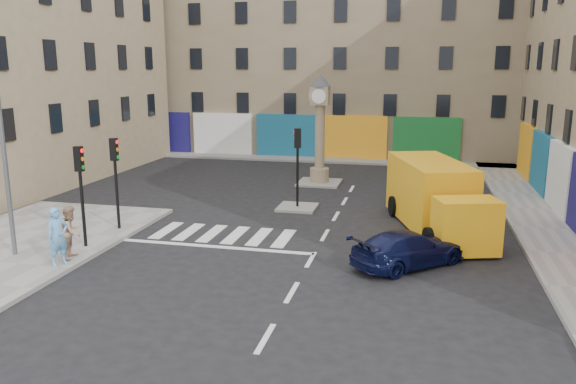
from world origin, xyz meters
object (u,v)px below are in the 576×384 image
(traffic_light_island, at_px, (298,155))
(traffic_light_left_far, at_px, (115,169))
(traffic_light_left_near, at_px, (81,180))
(lamp_post, at_px, (1,122))
(navy_sedan, at_px, (408,249))
(clock_pillar, at_px, (320,122))
(pedestrian_tan, at_px, (71,232))
(yellow_van, at_px, (435,197))
(pedestrian_blue, at_px, (58,236))

(traffic_light_island, bearing_deg, traffic_light_left_far, -139.40)
(traffic_light_left_near, distance_m, traffic_light_left_far, 2.40)
(lamp_post, relative_size, navy_sedan, 1.97)
(clock_pillar, relative_size, pedestrian_tan, 3.30)
(traffic_light_left_near, height_order, traffic_light_left_far, same)
(traffic_light_left_near, relative_size, clock_pillar, 0.61)
(navy_sedan, distance_m, yellow_van, 4.94)
(yellow_van, xyz_separation_m, pedestrian_tan, (-12.26, -6.99, -0.29))
(traffic_light_left_near, height_order, pedestrian_blue, traffic_light_left_near)
(traffic_light_left_far, distance_m, pedestrian_tan, 3.96)
(clock_pillar, bearing_deg, lamp_post, -118.35)
(lamp_post, distance_m, navy_sedan, 14.35)
(traffic_light_left_near, distance_m, lamp_post, 3.21)
(lamp_post, xyz_separation_m, clock_pillar, (8.20, 15.20, -1.24))
(lamp_post, height_order, navy_sedan, lamp_post)
(traffic_light_left_far, height_order, yellow_van, traffic_light_left_far)
(clock_pillar, distance_m, pedestrian_blue, 17.04)
(traffic_light_left_far, distance_m, yellow_van, 13.06)
(lamp_post, distance_m, pedestrian_tan, 4.32)
(navy_sedan, height_order, pedestrian_tan, pedestrian_tan)
(clock_pillar, xyz_separation_m, yellow_van, (6.26, -8.04, -2.18))
(clock_pillar, relative_size, pedestrian_blue, 3.13)
(navy_sedan, xyz_separation_m, yellow_van, (0.94, 4.79, 0.76))
(clock_pillar, distance_m, yellow_van, 10.42)
(traffic_light_left_near, distance_m, pedestrian_blue, 2.49)
(traffic_light_left_far, height_order, pedestrian_blue, traffic_light_left_far)
(traffic_light_left_far, bearing_deg, pedestrian_blue, -86.07)
(traffic_light_left_near, distance_m, navy_sedan, 11.83)
(pedestrian_blue, distance_m, pedestrian_tan, 0.73)
(lamp_post, xyz_separation_m, navy_sedan, (13.52, 2.36, -4.18))
(lamp_post, relative_size, yellow_van, 1.05)
(traffic_light_left_near, height_order, traffic_light_island, traffic_light_left_near)
(pedestrian_tan, bearing_deg, lamp_post, 82.97)
(clock_pillar, bearing_deg, pedestrian_blue, -110.84)
(traffic_light_left_near, relative_size, pedestrian_blue, 1.90)
(traffic_light_left_near, distance_m, pedestrian_tan, 2.00)
(traffic_light_left_far, distance_m, clock_pillar, 13.05)
(navy_sedan, bearing_deg, traffic_light_island, -6.04)
(yellow_van, relative_size, pedestrian_tan, 4.28)
(navy_sedan, distance_m, pedestrian_tan, 11.54)
(lamp_post, bearing_deg, navy_sedan, 9.91)
(traffic_light_left_far, distance_m, navy_sedan, 11.88)
(traffic_light_island, distance_m, navy_sedan, 8.89)
(traffic_light_left_far, xyz_separation_m, pedestrian_tan, (0.30, -3.64, -1.55))
(traffic_light_island, xyz_separation_m, pedestrian_blue, (-6.00, -9.77, -1.47))
(pedestrian_tan, bearing_deg, traffic_light_left_far, -6.58)
(traffic_light_left_near, bearing_deg, clock_pillar, 65.45)
(lamp_post, bearing_deg, traffic_light_left_far, 63.43)
(traffic_light_island, bearing_deg, pedestrian_tan, -123.59)
(lamp_post, bearing_deg, pedestrian_tan, 4.27)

